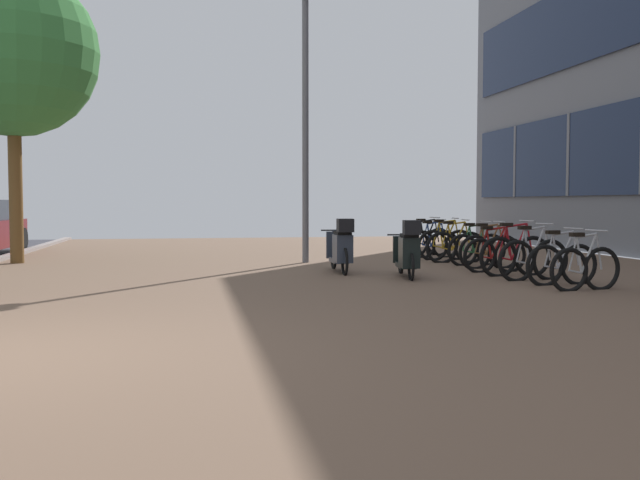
{
  "coord_description": "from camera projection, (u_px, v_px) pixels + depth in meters",
  "views": [
    {
      "loc": [
        1.76,
        -6.21,
        1.31
      ],
      "look_at": [
        3.12,
        0.93,
        0.92
      ],
      "focal_mm": 39.43,
      "sensor_mm": 36.0,
      "label": 1
    }
  ],
  "objects": [
    {
      "name": "ground",
      "position": [
        149.0,
        356.0,
        6.1
      ],
      "size": [
        21.0,
        40.0,
        0.13
      ],
      "color": "#312F38"
    },
    {
      "name": "bicycle_rack_00",
      "position": [
        585.0,
        268.0,
        10.49
      ],
      "size": [
        1.27,
        0.48,
        0.94
      ],
      "color": "black",
      "rests_on": "ground"
    },
    {
      "name": "bicycle_rack_01",
      "position": [
        562.0,
        264.0,
        11.19
      ],
      "size": [
        1.32,
        0.48,
        0.94
      ],
      "color": "black",
      "rests_on": "ground"
    },
    {
      "name": "bicycle_rack_02",
      "position": [
        533.0,
        260.0,
        11.86
      ],
      "size": [
        1.39,
        0.48,
        1.0
      ],
      "color": "black",
      "rests_on": "ground"
    },
    {
      "name": "bicycle_rack_03",
      "position": [
        516.0,
        256.0,
        12.56
      ],
      "size": [
        1.44,
        0.48,
        1.03
      ],
      "color": "black",
      "rests_on": "ground"
    },
    {
      "name": "bicycle_rack_04",
      "position": [
        495.0,
        255.0,
        13.24
      ],
      "size": [
        1.31,
        0.48,
        0.94
      ],
      "color": "black",
      "rests_on": "ground"
    },
    {
      "name": "bicycle_rack_05",
      "position": [
        489.0,
        251.0,
        13.97
      ],
      "size": [
        1.33,
        0.48,
        0.98
      ],
      "color": "black",
      "rests_on": "ground"
    },
    {
      "name": "bicycle_rack_06",
      "position": [
        477.0,
        249.0,
        14.67
      ],
      "size": [
        1.34,
        0.48,
        0.96
      ],
      "color": "black",
      "rests_on": "ground"
    },
    {
      "name": "bicycle_rack_07",
      "position": [
        456.0,
        247.0,
        15.33
      ],
      "size": [
        1.36,
        0.48,
        0.98
      ],
      "color": "black",
      "rests_on": "ground"
    },
    {
      "name": "bicycle_rack_08",
      "position": [
        446.0,
        245.0,
        16.03
      ],
      "size": [
        1.36,
        0.48,
        1.0
      ],
      "color": "black",
      "rests_on": "ground"
    },
    {
      "name": "bicycle_rack_09",
      "position": [
        434.0,
        244.0,
        16.72
      ],
      "size": [
        1.29,
        0.48,
        0.95
      ],
      "color": "black",
      "rests_on": "ground"
    },
    {
      "name": "bicycle_rack_10",
      "position": [
        427.0,
        241.0,
        17.43
      ],
      "size": [
        1.37,
        0.48,
        0.99
      ],
      "color": "black",
      "rests_on": "ground"
    },
    {
      "name": "scooter_near",
      "position": [
        341.0,
        248.0,
        13.07
      ],
      "size": [
        0.52,
        1.78,
        1.05
      ],
      "color": "black",
      "rests_on": "ground"
    },
    {
      "name": "scooter_mid",
      "position": [
        408.0,
        251.0,
        12.17
      ],
      "size": [
        0.62,
        1.72,
        1.04
      ],
      "color": "black",
      "rests_on": "ground"
    },
    {
      "name": "lamp_post",
      "position": [
        305.0,
        111.0,
        15.21
      ],
      "size": [
        0.2,
        0.52,
        5.93
      ],
      "color": "slate",
      "rests_on": "ground"
    },
    {
      "name": "street_tree",
      "position": [
        13.0,
        52.0,
        14.99
      ],
      "size": [
        3.62,
        3.62,
        6.34
      ],
      "color": "brown",
      "rests_on": "ground"
    }
  ]
}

